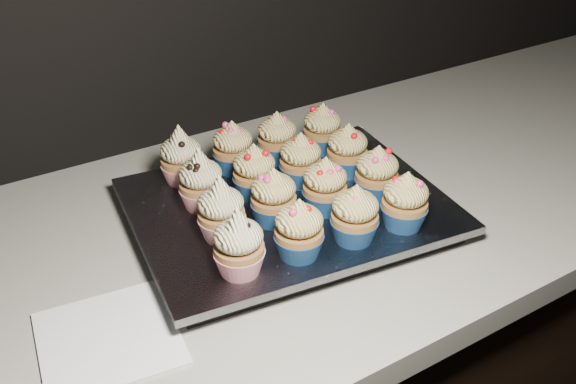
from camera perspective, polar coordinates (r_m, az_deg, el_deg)
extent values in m
cube|color=beige|center=(0.99, 1.50, -2.04)|extent=(2.44, 0.64, 0.04)
cube|color=white|center=(0.78, -15.65, -12.40)|extent=(0.17, 0.17, 0.00)
cube|color=black|center=(0.93, 0.00, -2.03)|extent=(0.44, 0.35, 0.02)
cube|color=silver|center=(0.92, 0.00, -1.15)|extent=(0.47, 0.39, 0.01)
cone|color=red|center=(0.79, -4.32, -6.17)|extent=(0.06, 0.06, 0.03)
ellipsoid|color=#F8E9AE|center=(0.76, -4.43, -3.93)|extent=(0.06, 0.06, 0.04)
cone|color=#F8E9AE|center=(0.75, -4.52, -2.20)|extent=(0.03, 0.03, 0.03)
cone|color=navy|center=(0.81, 0.97, -4.76)|extent=(0.06, 0.06, 0.03)
ellipsoid|color=#F3D67B|center=(0.79, 1.00, -2.55)|extent=(0.06, 0.06, 0.04)
cone|color=#F3D67B|center=(0.78, 1.01, -1.15)|extent=(0.03, 0.03, 0.02)
cone|color=navy|center=(0.84, 5.87, -3.37)|extent=(0.06, 0.06, 0.03)
ellipsoid|color=#F3D67B|center=(0.82, 6.01, -1.21)|extent=(0.06, 0.06, 0.04)
cone|color=#F3D67B|center=(0.81, 6.11, 0.15)|extent=(0.03, 0.03, 0.02)
cone|color=navy|center=(0.88, 10.21, -2.13)|extent=(0.06, 0.06, 0.03)
ellipsoid|color=#F3D67B|center=(0.86, 10.45, -0.02)|extent=(0.06, 0.06, 0.04)
cone|color=#F3D67B|center=(0.84, 10.60, 1.30)|extent=(0.03, 0.03, 0.02)
cone|color=red|center=(0.85, -5.86, -3.12)|extent=(0.06, 0.06, 0.03)
ellipsoid|color=#F8E9AE|center=(0.83, -6.00, -0.96)|extent=(0.06, 0.06, 0.04)
cone|color=#F8E9AE|center=(0.81, -6.11, 0.70)|extent=(0.03, 0.03, 0.03)
cone|color=navy|center=(0.87, -1.27, -1.78)|extent=(0.06, 0.06, 0.03)
ellipsoid|color=#F3D67B|center=(0.85, -1.30, 0.34)|extent=(0.06, 0.06, 0.04)
cone|color=#F3D67B|center=(0.84, -1.32, 1.67)|extent=(0.03, 0.03, 0.02)
cone|color=navy|center=(0.90, 3.25, -0.74)|extent=(0.06, 0.06, 0.03)
ellipsoid|color=#F3D67B|center=(0.88, 3.33, 1.34)|extent=(0.06, 0.06, 0.04)
cone|color=#F3D67B|center=(0.87, 3.37, 2.65)|extent=(0.03, 0.03, 0.02)
cone|color=navy|center=(0.93, 7.78, 0.36)|extent=(0.06, 0.06, 0.03)
ellipsoid|color=#F3D67B|center=(0.91, 7.96, 2.39)|extent=(0.06, 0.06, 0.04)
cone|color=#F3D67B|center=(0.90, 8.06, 3.66)|extent=(0.03, 0.03, 0.02)
cone|color=red|center=(0.91, -7.63, -0.45)|extent=(0.06, 0.06, 0.03)
ellipsoid|color=#F8E9AE|center=(0.89, -7.80, 1.61)|extent=(0.06, 0.06, 0.04)
cone|color=#F8E9AE|center=(0.88, -7.93, 3.18)|extent=(0.03, 0.03, 0.03)
cone|color=navy|center=(0.93, -2.97, 0.52)|extent=(0.06, 0.06, 0.03)
ellipsoid|color=#F3D67B|center=(0.91, -3.03, 2.56)|extent=(0.06, 0.06, 0.04)
cone|color=#F3D67B|center=(0.90, -3.08, 3.84)|extent=(0.03, 0.03, 0.02)
cone|color=navy|center=(0.96, 1.10, 1.60)|extent=(0.06, 0.06, 0.03)
ellipsoid|color=#F3D67B|center=(0.94, 1.13, 3.60)|extent=(0.06, 0.06, 0.04)
cone|color=#F3D67B|center=(0.93, 1.14, 4.85)|extent=(0.03, 0.03, 0.02)
cone|color=navy|center=(0.99, 5.21, 2.48)|extent=(0.06, 0.06, 0.03)
ellipsoid|color=#F3D67B|center=(0.97, 5.32, 4.43)|extent=(0.06, 0.06, 0.04)
cone|color=#F3D67B|center=(0.96, 5.39, 5.65)|extent=(0.03, 0.03, 0.02)
cone|color=red|center=(0.97, -9.34, 1.73)|extent=(0.06, 0.06, 0.03)
ellipsoid|color=#F8E9AE|center=(0.96, -9.53, 3.70)|extent=(0.06, 0.06, 0.04)
cone|color=#F8E9AE|center=(0.94, -9.68, 5.19)|extent=(0.03, 0.03, 0.03)
cone|color=navy|center=(0.99, -4.85, 2.74)|extent=(0.06, 0.06, 0.03)
ellipsoid|color=#F3D67B|center=(0.98, -4.95, 4.68)|extent=(0.06, 0.06, 0.04)
cone|color=#F3D67B|center=(0.97, -5.01, 5.89)|extent=(0.03, 0.03, 0.02)
cone|color=navy|center=(1.02, -0.97, 3.64)|extent=(0.06, 0.06, 0.03)
ellipsoid|color=#F3D67B|center=(1.00, -0.99, 5.55)|extent=(0.06, 0.06, 0.04)
cone|color=#F3D67B|center=(0.99, -1.00, 6.74)|extent=(0.03, 0.03, 0.02)
cone|color=navy|center=(1.05, 3.03, 4.45)|extent=(0.06, 0.06, 0.03)
ellipsoid|color=#F3D67B|center=(1.03, 3.09, 6.31)|extent=(0.06, 0.06, 0.04)
cone|color=#F3D67B|center=(1.02, 3.13, 7.48)|extent=(0.03, 0.03, 0.02)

